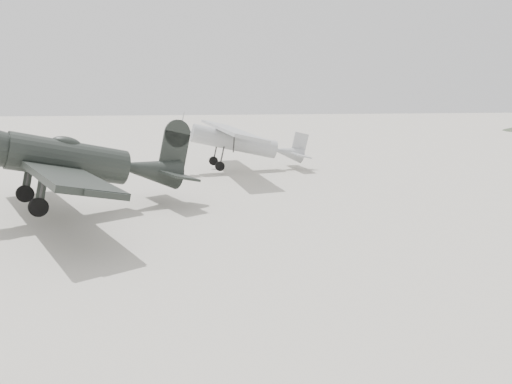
# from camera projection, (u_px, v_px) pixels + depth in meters

# --- Properties ---
(ground) EXTENTS (160.00, 160.00, 0.00)m
(ground) POSITION_uv_depth(u_px,v_px,m) (209.00, 259.00, 15.40)
(ground) COLOR #AEA69A
(ground) RESTS_ON ground
(lowwing_monoplane) EXTENTS (9.87, 12.41, 4.15)m
(lowwing_monoplane) POSITION_uv_depth(u_px,v_px,m) (80.00, 162.00, 20.52)
(lowwing_monoplane) COLOR black
(lowwing_monoplane) RESTS_ON ground
(highwing_monoplane) EXTENTS (8.24, 11.57, 3.27)m
(highwing_monoplane) POSITION_uv_depth(u_px,v_px,m) (240.00, 138.00, 31.16)
(highwing_monoplane) COLOR gray
(highwing_monoplane) RESTS_ON ground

